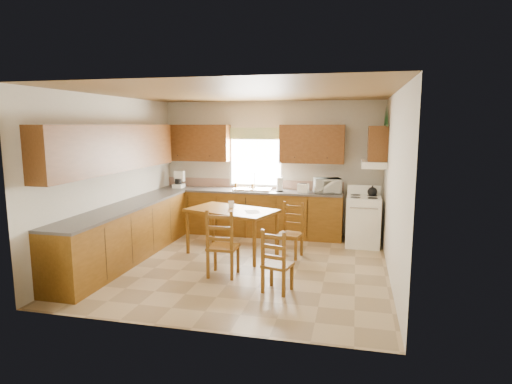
% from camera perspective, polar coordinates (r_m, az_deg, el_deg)
% --- Properties ---
extents(floor, '(4.50, 4.50, 0.00)m').
position_cam_1_polar(floor, '(6.95, -1.79, -9.74)').
color(floor, tan).
rests_on(floor, ground).
extents(ceiling, '(4.50, 4.50, 0.00)m').
position_cam_1_polar(ceiling, '(6.60, -1.91, 13.05)').
color(ceiling, brown).
rests_on(ceiling, floor).
extents(wall_left, '(4.50, 4.50, 0.00)m').
position_cam_1_polar(wall_left, '(7.54, -18.61, 1.80)').
color(wall_left, beige).
rests_on(wall_left, floor).
extents(wall_right, '(4.50, 4.50, 0.00)m').
position_cam_1_polar(wall_right, '(6.45, 17.86, 0.69)').
color(wall_right, beige).
rests_on(wall_right, floor).
extents(wall_back, '(4.50, 4.50, 0.00)m').
position_cam_1_polar(wall_back, '(8.82, 1.93, 3.24)').
color(wall_back, beige).
rests_on(wall_back, floor).
extents(wall_front, '(4.50, 4.50, 0.00)m').
position_cam_1_polar(wall_front, '(4.54, -9.20, -2.32)').
color(wall_front, beige).
rests_on(wall_front, floor).
extents(lower_cab_back, '(3.75, 0.60, 0.88)m').
position_cam_1_polar(lower_cab_back, '(8.75, -0.89, -2.83)').
color(lower_cab_back, brown).
rests_on(lower_cab_back, floor).
extents(lower_cab_left, '(0.60, 3.60, 0.88)m').
position_cam_1_polar(lower_cab_left, '(7.43, -16.88, -5.37)').
color(lower_cab_left, brown).
rests_on(lower_cab_left, floor).
extents(counter_back, '(3.75, 0.63, 0.04)m').
position_cam_1_polar(counter_back, '(8.67, -0.90, 0.14)').
color(counter_back, '#4D4945').
rests_on(counter_back, lower_cab_back).
extents(counter_left, '(0.63, 3.60, 0.04)m').
position_cam_1_polar(counter_left, '(7.33, -17.05, -1.88)').
color(counter_left, '#4D4945').
rests_on(counter_left, lower_cab_left).
extents(backsplash, '(3.75, 0.01, 0.18)m').
position_cam_1_polar(backsplash, '(8.93, -0.45, 1.12)').
color(backsplash, '#9B755F').
rests_on(backsplash, counter_back).
extents(upper_cab_back_left, '(1.41, 0.33, 0.75)m').
position_cam_1_polar(upper_cab_back_left, '(9.06, -7.97, 6.51)').
color(upper_cab_back_left, brown).
rests_on(upper_cab_back_left, wall_back).
extents(upper_cab_back_right, '(1.25, 0.33, 0.75)m').
position_cam_1_polar(upper_cab_back_right, '(8.50, 7.48, 6.36)').
color(upper_cab_back_right, brown).
rests_on(upper_cab_back_right, wall_back).
extents(upper_cab_left, '(0.33, 3.60, 0.75)m').
position_cam_1_polar(upper_cab_left, '(7.29, -18.31, 5.57)').
color(upper_cab_left, brown).
rests_on(upper_cab_left, wall_left).
extents(upper_cab_stove, '(0.33, 0.62, 0.62)m').
position_cam_1_polar(upper_cab_stove, '(8.03, 15.90, 6.27)').
color(upper_cab_stove, brown).
rests_on(upper_cab_stove, wall_right).
extents(range_hood, '(0.44, 0.62, 0.12)m').
position_cam_1_polar(range_hood, '(8.05, 15.43, 3.59)').
color(range_hood, white).
rests_on(range_hood, wall_right).
extents(window_frame, '(1.13, 0.02, 1.18)m').
position_cam_1_polar(window_frame, '(8.84, -0.01, 4.56)').
color(window_frame, white).
rests_on(window_frame, wall_back).
extents(window_pane, '(1.05, 0.01, 1.10)m').
position_cam_1_polar(window_pane, '(8.84, -0.02, 4.55)').
color(window_pane, white).
rests_on(window_pane, wall_back).
extents(window_valance, '(1.19, 0.01, 0.24)m').
position_cam_1_polar(window_valance, '(8.79, -0.06, 7.79)').
color(window_valance, '#4A7736').
rests_on(window_valance, wall_back).
extents(sink_basin, '(0.75, 0.45, 0.04)m').
position_cam_1_polar(sink_basin, '(8.65, -0.42, 0.39)').
color(sink_basin, silver).
rests_on(sink_basin, counter_back).
extents(pine_decal_a, '(0.22, 0.22, 0.36)m').
position_cam_1_polar(pine_decal_a, '(7.71, 17.14, 9.69)').
color(pine_decal_a, '#18451F').
rests_on(pine_decal_a, wall_right).
extents(pine_decal_b, '(0.22, 0.22, 0.36)m').
position_cam_1_polar(pine_decal_b, '(8.03, 17.00, 9.94)').
color(pine_decal_b, '#18451F').
rests_on(pine_decal_b, wall_right).
extents(pine_decal_c, '(0.22, 0.22, 0.36)m').
position_cam_1_polar(pine_decal_c, '(8.35, 16.84, 9.62)').
color(pine_decal_c, '#18451F').
rests_on(pine_decal_c, wall_right).
extents(stove, '(0.61, 0.63, 0.91)m').
position_cam_1_polar(stove, '(8.17, 14.07, -3.86)').
color(stove, white).
rests_on(stove, floor).
extents(coffeemaker, '(0.21, 0.24, 0.32)m').
position_cam_1_polar(coffeemaker, '(9.10, -10.28, 1.57)').
color(coffeemaker, white).
rests_on(coffeemaker, counter_back).
extents(paper_towel, '(0.12, 0.12, 0.28)m').
position_cam_1_polar(paper_towel, '(8.47, 3.17, 1.00)').
color(paper_towel, white).
rests_on(paper_towel, counter_back).
extents(toaster, '(0.23, 0.16, 0.17)m').
position_cam_1_polar(toaster, '(8.37, 6.29, 0.51)').
color(toaster, white).
rests_on(toaster, counter_back).
extents(microwave, '(0.54, 0.45, 0.28)m').
position_cam_1_polar(microwave, '(8.41, 9.48, 0.85)').
color(microwave, white).
rests_on(microwave, counter_back).
extents(dining_table, '(1.68, 1.27, 0.80)m').
position_cam_1_polar(dining_table, '(7.43, -3.24, -5.32)').
color(dining_table, brown).
rests_on(dining_table, floor).
extents(chair_near_left, '(0.42, 0.40, 1.01)m').
position_cam_1_polar(chair_near_left, '(6.38, -4.41, -6.75)').
color(chair_near_left, brown).
rests_on(chair_near_left, floor).
extents(chair_near_right, '(0.43, 0.42, 0.86)m').
position_cam_1_polar(chair_near_right, '(5.80, 2.89, -9.11)').
color(chair_near_right, brown).
rests_on(chair_near_right, floor).
extents(chair_far_left, '(0.50, 0.48, 1.03)m').
position_cam_1_polar(chair_far_left, '(8.69, -2.07, -2.42)').
color(chair_far_left, brown).
rests_on(chair_far_left, floor).
extents(chair_far_right, '(0.45, 0.43, 0.91)m').
position_cam_1_polar(chair_far_right, '(7.28, 4.55, -5.17)').
color(chair_far_right, brown).
rests_on(chair_far_right, floor).
extents(table_paper, '(0.32, 0.36, 0.00)m').
position_cam_1_polar(table_paper, '(7.13, -0.51, -2.63)').
color(table_paper, white).
rests_on(table_paper, dining_table).
extents(table_card, '(0.09, 0.05, 0.12)m').
position_cam_1_polar(table_card, '(7.43, -3.34, -1.68)').
color(table_card, white).
rests_on(table_card, dining_table).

